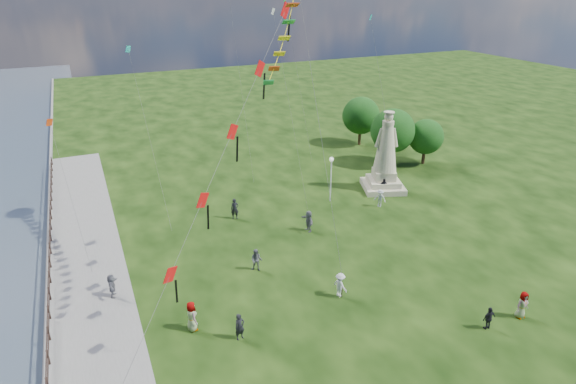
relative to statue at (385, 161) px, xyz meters
name	(u,v)px	position (x,y,z in m)	size (l,w,h in m)	color
waterfront	(70,307)	(-27.85, -7.35, -2.91)	(200.00, 200.00, 1.51)	#364252
statue	(385,161)	(0.00, 0.00, 0.00)	(4.74, 4.74, 7.53)	#B5AC89
lamppost	(331,170)	(-5.92, -0.35, 0.18)	(0.39, 0.39, 4.19)	silver
tree_row	(387,126)	(5.48, 7.67, 0.69)	(7.66, 12.54, 6.10)	#382314
person_0	(240,327)	(-19.22, -14.39, -2.03)	(0.59, 0.39, 1.62)	black
person_1	(256,260)	(-15.96, -8.31, -2.02)	(0.80, 0.49, 1.64)	#595960
person_2	(340,285)	(-12.19, -13.19, -2.02)	(1.07, 0.55, 1.66)	silver
person_3	(489,318)	(-5.99, -19.34, -2.11)	(0.86, 0.44, 1.46)	black
person_4	(522,305)	(-3.44, -19.34, -1.97)	(0.85, 0.52, 1.74)	#595960
person_5	(112,287)	(-25.28, -7.55, -2.06)	(1.46, 0.63, 1.58)	#595960
person_6	(235,209)	(-14.86, -0.22, -1.95)	(0.65, 0.43, 1.80)	black
person_8	(380,198)	(-2.48, -3.14, -2.04)	(1.04, 0.54, 1.61)	silver
person_9	(384,186)	(-0.67, -1.05, -2.06)	(0.92, 0.47, 1.56)	black
person_10	(192,316)	(-21.46, -12.57, -1.91)	(0.91, 0.56, 1.86)	#595960
person_11	(309,221)	(-10.19, -4.61, -1.97)	(1.61, 0.70, 1.74)	#595960
red_kite_train	(230,141)	(-18.42, -11.75, 7.81)	(12.80, 9.35, 17.27)	black
small_kites	(242,45)	(-11.58, 6.01, 10.34)	(29.06, 18.60, 26.32)	#1BA7A2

